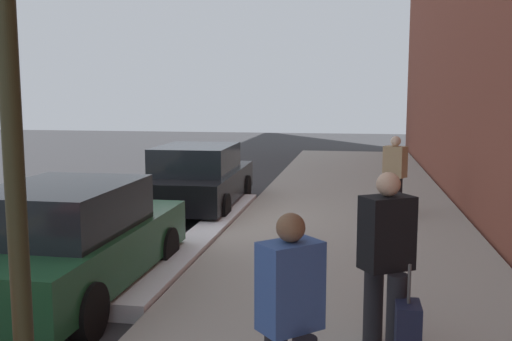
{
  "coord_description": "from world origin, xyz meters",
  "views": [
    {
      "loc": [
        -11.61,
        -3.34,
        2.64
      ],
      "look_at": [
        -2.46,
        -1.74,
        1.41
      ],
      "focal_mm": 40.18,
      "sensor_mm": 36.0,
      "label": 1
    }
  ],
  "objects_px": {
    "pedestrian_blue_coat": "(290,316)",
    "rolling_suitcase": "(407,337)",
    "parked_car_green": "(70,240)",
    "parked_car_black": "(198,178)",
    "pedestrian_tan_coat": "(395,172)",
    "pedestrian_black_coat": "(386,257)",
    "traffic_light_pole": "(7,15)"
  },
  "relations": [
    {
      "from": "rolling_suitcase",
      "to": "parked_car_black",
      "type": "bearing_deg",
      "value": 28.55
    },
    {
      "from": "parked_car_black",
      "to": "pedestrian_blue_coat",
      "type": "relative_size",
      "value": 2.65
    },
    {
      "from": "parked_car_black",
      "to": "traffic_light_pole",
      "type": "distance_m",
      "value": 9.83
    },
    {
      "from": "pedestrian_black_coat",
      "to": "traffic_light_pole",
      "type": "relative_size",
      "value": 0.41
    },
    {
      "from": "rolling_suitcase",
      "to": "pedestrian_black_coat",
      "type": "bearing_deg",
      "value": 27.0
    },
    {
      "from": "parked_car_green",
      "to": "rolling_suitcase",
      "type": "bearing_deg",
      "value": -111.75
    },
    {
      "from": "parked_car_black",
      "to": "rolling_suitcase",
      "type": "distance_m",
      "value": 8.4
    },
    {
      "from": "parked_car_black",
      "to": "pedestrian_blue_coat",
      "type": "distance_m",
      "value": 9.0
    },
    {
      "from": "pedestrian_blue_coat",
      "to": "pedestrian_tan_coat",
      "type": "relative_size",
      "value": 1.01
    },
    {
      "from": "pedestrian_blue_coat",
      "to": "pedestrian_black_coat",
      "type": "bearing_deg",
      "value": -27.63
    },
    {
      "from": "pedestrian_tan_coat",
      "to": "traffic_light_pole",
      "type": "bearing_deg",
      "value": 163.13
    },
    {
      "from": "traffic_light_pole",
      "to": "pedestrian_tan_coat",
      "type": "bearing_deg",
      "value": -16.87
    },
    {
      "from": "pedestrian_black_coat",
      "to": "parked_car_black",
      "type": "bearing_deg",
      "value": 28.63
    },
    {
      "from": "parked_car_green",
      "to": "pedestrian_black_coat",
      "type": "height_order",
      "value": "pedestrian_black_coat"
    },
    {
      "from": "pedestrian_black_coat",
      "to": "traffic_light_pole",
      "type": "xyz_separation_m",
      "value": [
        -2.42,
        2.28,
        1.99
      ]
    },
    {
      "from": "parked_car_green",
      "to": "rolling_suitcase",
      "type": "distance_m",
      "value": 4.47
    },
    {
      "from": "pedestrian_blue_coat",
      "to": "rolling_suitcase",
      "type": "relative_size",
      "value": 1.66
    },
    {
      "from": "parked_car_green",
      "to": "pedestrian_black_coat",
      "type": "xyz_separation_m",
      "value": [
        -1.28,
        -3.95,
        0.33
      ]
    },
    {
      "from": "parked_car_green",
      "to": "parked_car_black",
      "type": "xyz_separation_m",
      "value": [
        5.72,
        -0.13,
        0.0
      ]
    },
    {
      "from": "pedestrian_tan_coat",
      "to": "pedestrian_blue_coat",
      "type": "bearing_deg",
      "value": 171.24
    },
    {
      "from": "rolling_suitcase",
      "to": "pedestrian_blue_coat",
      "type": "bearing_deg",
      "value": 138.83
    },
    {
      "from": "parked_car_green",
      "to": "pedestrian_tan_coat",
      "type": "distance_m",
      "value": 7.09
    },
    {
      "from": "pedestrian_blue_coat",
      "to": "traffic_light_pole",
      "type": "height_order",
      "value": "traffic_light_pole"
    },
    {
      "from": "parked_car_green",
      "to": "pedestrian_blue_coat",
      "type": "distance_m",
      "value": 4.21
    },
    {
      "from": "parked_car_green",
      "to": "pedestrian_black_coat",
      "type": "relative_size",
      "value": 2.38
    },
    {
      "from": "pedestrian_black_coat",
      "to": "rolling_suitcase",
      "type": "relative_size",
      "value": 1.78
    },
    {
      "from": "traffic_light_pole",
      "to": "pedestrian_blue_coat",
      "type": "bearing_deg",
      "value": -57.58
    },
    {
      "from": "pedestrian_blue_coat",
      "to": "pedestrian_tan_coat",
      "type": "xyz_separation_m",
      "value": [
        8.23,
        -1.27,
        -0.01
      ]
    },
    {
      "from": "parked_car_green",
      "to": "parked_car_black",
      "type": "distance_m",
      "value": 5.72
    },
    {
      "from": "pedestrian_black_coat",
      "to": "traffic_light_pole",
      "type": "height_order",
      "value": "traffic_light_pole"
    },
    {
      "from": "parked_car_green",
      "to": "pedestrian_tan_coat",
      "type": "bearing_deg",
      "value": -39.08
    },
    {
      "from": "pedestrian_tan_coat",
      "to": "traffic_light_pole",
      "type": "height_order",
      "value": "traffic_light_pole"
    }
  ]
}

